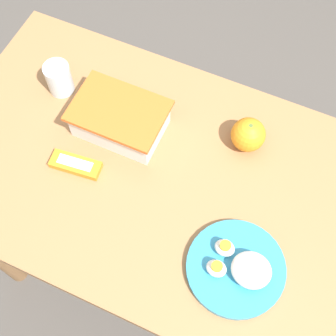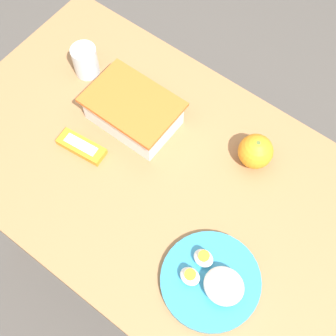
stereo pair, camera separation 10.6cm
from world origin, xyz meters
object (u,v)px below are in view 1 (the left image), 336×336
(food_container, at_px, (120,120))
(drinking_glass, at_px, (59,78))
(orange_fruit, at_px, (248,135))
(candy_bar, at_px, (76,165))
(rice_plate, at_px, (238,268))

(food_container, relative_size, drinking_glass, 2.57)
(orange_fruit, relative_size, candy_bar, 0.66)
(candy_bar, relative_size, drinking_glass, 1.46)
(orange_fruit, bearing_deg, drinking_glass, -175.18)
(food_container, xyz_separation_m, candy_bar, (-0.05, -0.14, -0.03))
(orange_fruit, relative_size, drinking_glass, 0.96)
(orange_fruit, height_order, drinking_glass, drinking_glass)
(food_container, bearing_deg, drinking_glass, 167.25)
(rice_plate, bearing_deg, candy_bar, 170.04)
(rice_plate, bearing_deg, orange_fruit, 106.62)
(orange_fruit, height_order, candy_bar, orange_fruit)
(orange_fruit, xyz_separation_m, drinking_glass, (-0.48, -0.04, 0.00))
(food_container, bearing_deg, rice_plate, -29.27)
(orange_fruit, bearing_deg, candy_bar, -147.03)
(candy_bar, height_order, drinking_glass, drinking_glass)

